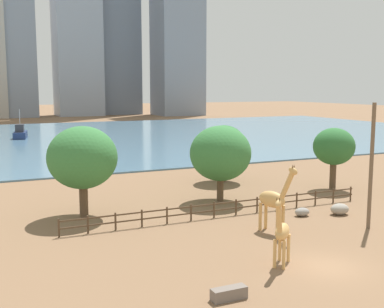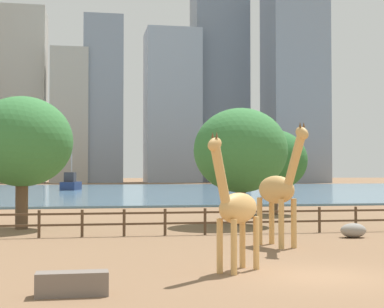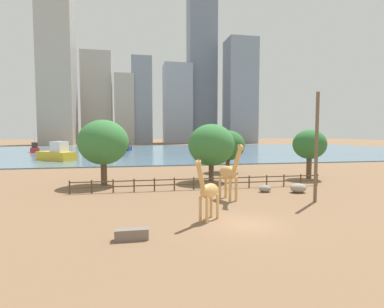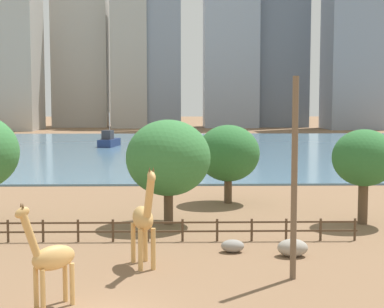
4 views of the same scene
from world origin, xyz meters
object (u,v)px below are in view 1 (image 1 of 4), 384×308
tree_center_broad (220,153)px  boat_tug (20,133)px  utility_pole (371,166)px  boulder_near_fence (302,212)px  tree_right_tall (334,147)px  giraffe_tall (274,200)px  boulder_by_pole (340,209)px  feeding_trough (229,294)px  giraffe_companion (282,232)px  tree_left_large (82,158)px  tree_left_small (224,146)px

tree_center_broad → boat_tug: 64.32m
tree_center_broad → utility_pole: bearing=-64.0°
boulder_near_fence → tree_right_tall: tree_right_tall is taller
giraffe_tall → boat_tug: size_ratio=0.75×
boulder_near_fence → boulder_by_pole: (3.04, -0.89, 0.11)m
boulder_near_fence → boat_tug: bearing=102.0°
feeding_trough → tree_center_broad: (9.20, 18.23, 4.05)m
giraffe_tall → utility_pole: utility_pole is taller
boulder_near_fence → feeding_trough: size_ratio=0.69×
giraffe_tall → boat_tug: boat_tug is taller
giraffe_companion → tree_left_large: (-8.06, 15.35, 2.75)m
giraffe_companion → boat_tug: size_ratio=0.64×
giraffe_tall → feeding_trough: 11.83m
feeding_trough → utility_pole: bearing=22.4°
feeding_trough → tree_left_small: 29.70m
tree_left_large → tree_center_broad: size_ratio=1.06×
utility_pole → tree_center_broad: bearing=116.0°
giraffe_companion → boulder_near_fence: bearing=-176.0°
boulder_by_pole → tree_left_small: size_ratio=0.26×
tree_center_broad → tree_right_tall: (12.75, -0.18, -0.04)m
tree_left_small → boat_tug: (-15.97, 55.38, -2.77)m
boat_tug → utility_pole: bearing=-157.4°
feeding_trough → tree_left_small: (13.76, 26.07, 3.64)m
giraffe_tall → tree_center_broad: bearing=157.0°
boulder_near_fence → feeding_trough: (-12.76, -10.96, -0.04)m
giraffe_companion → boulder_near_fence: size_ratio=3.45×
giraffe_companion → boat_tug: 79.09m
giraffe_companion → tree_left_large: tree_left_large is taller
boulder_by_pole → boat_tug: bearing=104.2°
tree_center_broad → tree_left_small: (4.56, 7.83, -0.41)m
tree_right_tall → utility_pole: bearing=-120.2°
utility_pole → feeding_trough: (-15.06, -6.22, -4.28)m
tree_left_large → boat_tug: tree_left_large is taller
utility_pole → boulder_by_pole: (0.73, 3.85, -4.12)m
utility_pole → boulder_near_fence: utility_pole is taller
giraffe_tall → boulder_near_fence: bearing=103.2°
boulder_by_pole → boat_tug: (-18.01, 71.38, 0.72)m
tree_right_tall → tree_left_small: size_ratio=1.01×
tree_center_broad → tree_right_tall: tree_center_broad is taller
boulder_near_fence → boulder_by_pole: size_ratio=0.78×
giraffe_companion → tree_left_small: 25.08m
boulder_near_fence → tree_left_large: (-15.90, 7.07, 4.40)m
boulder_near_fence → tree_right_tall: (9.20, 7.09, 3.97)m
giraffe_tall → utility_pole: size_ratio=0.55×
giraffe_companion → tree_left_small: tree_left_small is taller
tree_left_small → boulder_near_fence: bearing=-93.8°
utility_pole → boulder_by_pole: size_ratio=5.77×
boulder_near_fence → tree_left_small: (1.00, 15.11, 3.60)m
tree_left_large → tree_right_tall: (25.09, 0.02, -0.43)m
giraffe_tall → utility_pole: 7.50m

